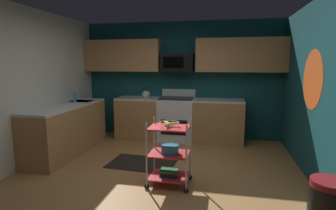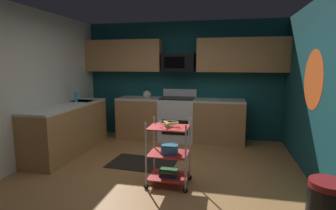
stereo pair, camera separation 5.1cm
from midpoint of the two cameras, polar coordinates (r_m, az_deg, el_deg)
floor at (r=4.14m, az=-2.40°, el=-15.52°), size 4.40×4.80×0.04m
wall_back at (r=6.16m, az=3.27°, el=5.25°), size 4.52×0.06×2.60m
wall_left at (r=4.86m, az=-28.92°, el=3.19°), size 0.06×4.80×2.60m
wall_right at (r=3.88m, az=31.29°, el=1.83°), size 0.06×4.80×2.60m
wall_flower_decal at (r=4.41m, az=28.62°, el=4.70°), size 0.00×0.87×0.87m
counter_run at (r=5.62m, az=-6.42°, el=-3.76°), size 3.59×2.61×0.92m
oven_range at (r=5.96m, az=2.26°, el=-2.85°), size 0.76×0.65×1.10m
upper_cabinets at (r=5.96m, az=3.11°, el=10.42°), size 4.40×0.33×0.70m
microwave at (r=5.94m, az=2.50°, el=8.98°), size 0.70×0.39×0.40m
rolling_cart at (r=3.78m, az=0.55°, el=-10.18°), size 0.60×0.44×0.91m
fruit_bowl at (r=3.67m, az=0.56°, el=-3.93°), size 0.27×0.27×0.07m
mixing_bowl_large at (r=3.76m, az=0.69°, el=-9.25°), size 0.25×0.25×0.11m
book_stack at (r=3.88m, az=0.54°, el=-14.08°), size 0.25×0.19×0.09m
kettle at (r=6.03m, az=-4.22°, el=2.26°), size 0.21×0.18×0.26m
dish_soap_bottle at (r=5.65m, az=-18.67°, el=1.61°), size 0.06×0.06×0.20m
floor_rug at (r=4.70m, az=-5.14°, el=-12.14°), size 1.14×0.77×0.01m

